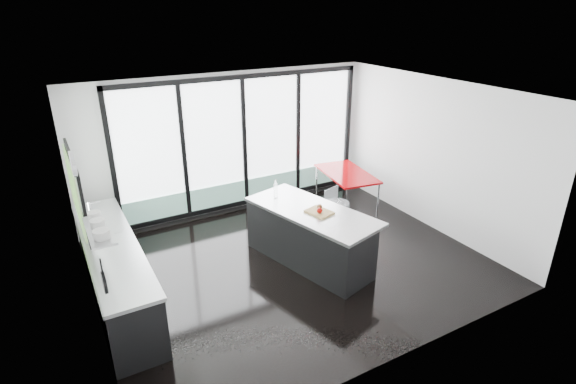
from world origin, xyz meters
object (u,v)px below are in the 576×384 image
bar_stool_near (327,236)px  bar_stool_far (337,221)px  island (309,236)px  red_table (346,190)px

bar_stool_near → bar_stool_far: (0.40, 0.28, 0.05)m
island → bar_stool_near: island is taller
island → red_table: size_ratio=1.68×
bar_stool_near → red_table: red_table is taller
red_table → bar_stool_near: bearing=-135.6°
bar_stool_near → bar_stool_far: 0.49m
bar_stool_near → bar_stool_far: size_ratio=0.86×
red_table → island: bearing=-141.5°
bar_stool_near → red_table: bearing=45.6°
red_table → bar_stool_far: bearing=-132.4°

